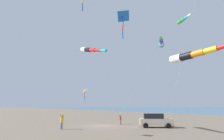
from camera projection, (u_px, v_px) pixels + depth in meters
name	position (u px, v px, depth m)	size (l,w,h in m)	color
ground_plane	(103.00, 126.00, 27.89)	(600.00, 600.00, 0.00)	#756654
parked_car	(155.00, 120.00, 26.04)	(4.51, 4.13, 1.85)	beige
cooler_box	(172.00, 125.00, 26.59)	(0.62, 0.42, 0.42)	#EF4C93
person_adult_flyer	(62.00, 120.00, 24.11)	(0.67, 0.70, 1.96)	#8E6B9E
person_child_green_jacket	(120.00, 119.00, 30.19)	(0.49, 0.41, 1.47)	#8E6B9E
kite_windsock_magenta_far_left	(190.00, 55.00, 15.68)	(11.34, 13.55, 7.28)	white
kite_windsock_blue_topmost	(90.00, 50.00, 26.09)	(5.81, 9.97, 11.43)	white
kite_delta_teal_far_right	(85.00, 91.00, 20.01)	(10.01, 5.88, 4.67)	orange
kite_windsock_checkered_midright	(161.00, 43.00, 31.47)	(5.46, 9.14, 13.48)	#1EB7C6
kite_windsock_small_distant	(183.00, 20.00, 20.43)	(8.12, 6.27, 12.31)	green
kite_delta_long_streamer_left	(122.00, 17.00, 24.17)	(10.10, 2.21, 14.54)	blue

